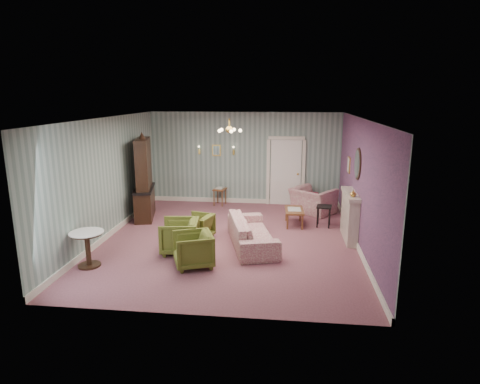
# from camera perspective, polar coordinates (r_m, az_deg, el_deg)

# --- Properties ---
(floor) EXTENTS (7.00, 7.00, 0.00)m
(floor) POSITION_cam_1_polar(r_m,az_deg,el_deg) (9.97, -1.41, -6.66)
(floor) COLOR #8D525F
(floor) RESTS_ON ground
(ceiling) EXTENTS (7.00, 7.00, 0.00)m
(ceiling) POSITION_cam_1_polar(r_m,az_deg,el_deg) (9.38, -1.51, 10.22)
(ceiling) COLOR white
(ceiling) RESTS_ON ground
(wall_back) EXTENTS (6.00, 0.00, 6.00)m
(wall_back) POSITION_cam_1_polar(r_m,az_deg,el_deg) (12.99, 0.67, 4.69)
(wall_back) COLOR slate
(wall_back) RESTS_ON ground
(wall_front) EXTENTS (6.00, 0.00, 6.00)m
(wall_front) POSITION_cam_1_polar(r_m,az_deg,el_deg) (6.24, -5.90, -5.12)
(wall_front) COLOR slate
(wall_front) RESTS_ON ground
(wall_left) EXTENTS (0.00, 7.00, 7.00)m
(wall_left) POSITION_cam_1_polar(r_m,az_deg,el_deg) (10.41, -18.05, 1.83)
(wall_left) COLOR slate
(wall_left) RESTS_ON ground
(wall_right) EXTENTS (0.00, 7.00, 7.00)m
(wall_right) POSITION_cam_1_polar(r_m,az_deg,el_deg) (9.63, 16.51, 1.04)
(wall_right) COLOR slate
(wall_right) RESTS_ON ground
(wall_right_floral) EXTENTS (0.00, 7.00, 7.00)m
(wall_right_floral) POSITION_cam_1_polar(r_m,az_deg,el_deg) (9.63, 16.42, 1.04)
(wall_right_floral) COLOR #B35987
(wall_right_floral) RESTS_ON ground
(door) EXTENTS (1.12, 0.12, 2.16)m
(door) POSITION_cam_1_polar(r_m,az_deg,el_deg) (12.95, 6.39, 2.92)
(door) COLOR white
(door) RESTS_ON floor
(olive_chair_a) EXTENTS (0.93, 0.96, 0.78)m
(olive_chair_a) POSITION_cam_1_polar(r_m,az_deg,el_deg) (8.44, -6.56, -7.76)
(olive_chair_a) COLOR #606623
(olive_chair_a) RESTS_ON floor
(olive_chair_b) EXTENTS (0.84, 0.88, 0.82)m
(olive_chair_b) POSITION_cam_1_polar(r_m,az_deg,el_deg) (9.19, -8.44, -5.87)
(olive_chair_b) COLOR #606623
(olive_chair_b) RESTS_ON floor
(olive_chair_c) EXTENTS (0.77, 0.80, 0.68)m
(olive_chair_c) POSITION_cam_1_polar(r_m,az_deg,el_deg) (9.98, -5.95, -4.67)
(olive_chair_c) COLOR #606623
(olive_chair_c) RESTS_ON floor
(sofa_chintz) EXTENTS (1.20, 2.33, 0.87)m
(sofa_chintz) POSITION_cam_1_polar(r_m,az_deg,el_deg) (9.49, 1.67, -4.92)
(sofa_chintz) COLOR #9F4059
(sofa_chintz) RESTS_ON floor
(wingback_chair) EXTENTS (1.36, 1.30, 1.00)m
(wingback_chair) POSITION_cam_1_polar(r_m,az_deg,el_deg) (12.22, 10.16, -0.62)
(wingback_chair) COLOR #9F4059
(wingback_chair) RESTS_ON floor
(dresser) EXTENTS (0.82, 1.51, 2.38)m
(dresser) POSITION_cam_1_polar(r_m,az_deg,el_deg) (11.74, -13.31, 2.11)
(dresser) COLOR black
(dresser) RESTS_ON floor
(fireplace) EXTENTS (0.30, 1.40, 1.16)m
(fireplace) POSITION_cam_1_polar(r_m,az_deg,el_deg) (10.20, 15.04, -3.23)
(fireplace) COLOR beige
(fireplace) RESTS_ON floor
(mantel_vase) EXTENTS (0.15, 0.15, 0.15)m
(mantel_vase) POSITION_cam_1_polar(r_m,az_deg,el_deg) (9.65, 15.49, -0.19)
(mantel_vase) COLOR gold
(mantel_vase) RESTS_ON fireplace
(oval_mirror) EXTENTS (0.04, 0.76, 0.84)m
(oval_mirror) POSITION_cam_1_polar(r_m,az_deg,el_deg) (9.94, 16.05, 3.79)
(oval_mirror) COLOR white
(oval_mirror) RESTS_ON wall_right
(framed_print) EXTENTS (0.04, 0.34, 0.42)m
(framed_print) POSITION_cam_1_polar(r_m,az_deg,el_deg) (11.30, 14.93, 3.68)
(framed_print) COLOR gold
(framed_print) RESTS_ON wall_right
(coffee_table) EXTENTS (0.52, 0.89, 0.44)m
(coffee_table) POSITION_cam_1_polar(r_m,az_deg,el_deg) (11.08, 7.54, -3.49)
(coffee_table) COLOR brown
(coffee_table) RESTS_ON floor
(side_table_black) EXTENTS (0.43, 0.43, 0.57)m
(side_table_black) POSITION_cam_1_polar(r_m,az_deg,el_deg) (11.07, 11.58, -3.33)
(side_table_black) COLOR black
(side_table_black) RESTS_ON floor
(pedestal_table) EXTENTS (0.72, 0.72, 0.74)m
(pedestal_table) POSITION_cam_1_polar(r_m,az_deg,el_deg) (8.92, -20.43, -7.47)
(pedestal_table) COLOR black
(pedestal_table) RESTS_ON floor
(nesting_table) EXTENTS (0.42, 0.50, 0.58)m
(nesting_table) POSITION_cam_1_polar(r_m,az_deg,el_deg) (12.98, -2.82, -0.56)
(nesting_table) COLOR brown
(nesting_table) RESTS_ON floor
(gilt_mirror_back) EXTENTS (0.28, 0.06, 0.36)m
(gilt_mirror_back) POSITION_cam_1_polar(r_m,az_deg,el_deg) (13.04, -3.31, 5.81)
(gilt_mirror_back) COLOR gold
(gilt_mirror_back) RESTS_ON wall_back
(sconce_left) EXTENTS (0.16, 0.12, 0.30)m
(sconce_left) POSITION_cam_1_polar(r_m,az_deg,el_deg) (13.12, -5.70, 5.82)
(sconce_left) COLOR gold
(sconce_left) RESTS_ON wall_back
(sconce_right) EXTENTS (0.16, 0.12, 0.30)m
(sconce_right) POSITION_cam_1_polar(r_m,az_deg,el_deg) (12.94, -0.91, 5.77)
(sconce_right) COLOR gold
(sconce_right) RESTS_ON wall_back
(chandelier) EXTENTS (0.56, 0.56, 0.36)m
(chandelier) POSITION_cam_1_polar(r_m,az_deg,el_deg) (9.40, -1.50, 8.57)
(chandelier) COLOR gold
(chandelier) RESTS_ON ceiling
(burgundy_cushion) EXTENTS (0.41, 0.28, 0.39)m
(burgundy_cushion) POSITION_cam_1_polar(r_m,az_deg,el_deg) (12.08, 9.96, -0.88)
(burgundy_cushion) COLOR maroon
(burgundy_cushion) RESTS_ON wingback_chair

